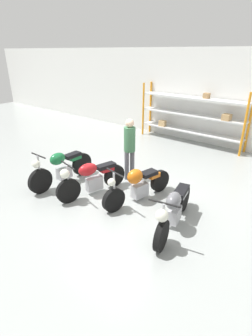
# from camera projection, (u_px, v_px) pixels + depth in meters

# --- Properties ---
(ground_plane) EXTENTS (30.00, 30.00, 0.00)m
(ground_plane) POSITION_uv_depth(u_px,v_px,m) (116.00, 198.00, 6.75)
(ground_plane) COLOR #9EA3A0
(back_wall) EXTENTS (30.00, 0.08, 3.60)m
(back_wall) POSITION_uv_depth(u_px,v_px,m) (213.00, 98.00, 10.00)
(back_wall) COLOR white
(back_wall) RESTS_ON ground_plane
(shelving_rack) EXTENTS (4.36, 0.63, 2.23)m
(shelving_rack) POSITION_uv_depth(u_px,v_px,m) (192.00, 115.00, 10.36)
(shelving_rack) COLOR orange
(shelving_rack) RESTS_ON ground_plane
(motorcycle_green) EXTENTS (0.58, 2.13, 1.06)m
(motorcycle_green) POSITION_uv_depth(u_px,v_px,m) (62.00, 167.00, 7.30)
(motorcycle_green) COLOR black
(motorcycle_green) RESTS_ON ground_plane
(motorcycle_red) EXTENTS (0.73, 2.00, 1.01)m
(motorcycle_red) POSITION_uv_depth(u_px,v_px,m) (91.00, 177.00, 6.73)
(motorcycle_red) COLOR black
(motorcycle_red) RESTS_ON ground_plane
(motorcycle_orange) EXTENTS (0.71, 2.11, 1.00)m
(motorcycle_orange) POSITION_uv_depth(u_px,v_px,m) (138.00, 185.00, 6.45)
(motorcycle_orange) COLOR black
(motorcycle_orange) RESTS_ON ground_plane
(motorcycle_grey) EXTENTS (0.73, 2.13, 1.00)m
(motorcycle_grey) POSITION_uv_depth(u_px,v_px,m) (174.00, 209.00, 5.42)
(motorcycle_grey) COLOR black
(motorcycle_grey) RESTS_ON ground_plane
(person_browsing) EXTENTS (0.42, 0.42, 1.79)m
(person_browsing) POSITION_uv_depth(u_px,v_px,m) (130.00, 144.00, 7.34)
(person_browsing) COLOR #595960
(person_browsing) RESTS_ON ground_plane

